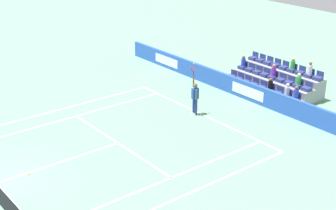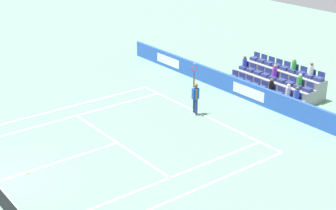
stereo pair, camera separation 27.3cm
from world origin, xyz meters
The scene contains 12 objects.
line_baseline centered at (0.00, -11.89, 0.00)m, with size 10.97×0.10×0.01m, color white.
line_service centered at (0.00, -6.40, 0.00)m, with size 8.23×0.10×0.01m, color white.
line_centre_service centered at (0.00, -3.20, 0.00)m, with size 0.10×6.40×0.01m, color white.
line_singles_sideline_left centered at (4.12, -5.95, 0.00)m, with size 0.10×11.89×0.01m, color white.
line_singles_sideline_right centered at (-4.12, -5.95, 0.00)m, with size 0.10×11.89×0.01m, color white.
line_doubles_sideline_left centered at (5.49, -5.95, 0.00)m, with size 0.10×11.89×0.01m, color white.
line_doubles_sideline_right centered at (-5.49, -5.95, 0.00)m, with size 0.10×11.89×0.01m, color white.
line_centre_mark centered at (0.00, -11.79, 0.00)m, with size 0.10×0.20×0.01m, color white.
sponsor_barrier centered at (0.00, -15.43, 0.54)m, with size 22.82×0.22×1.08m.
tennis_player centered at (0.38, -11.61, 0.99)m, with size 0.51×0.41×2.85m.
stadium_stand centered at (-0.02, -17.74, 0.55)m, with size 5.58×2.85×2.19m.
loose_tennis_ball centered at (-0.17, -1.81, 0.03)m, with size 0.07×0.07×0.07m, color #D1E533.
Camera 1 is at (-18.35, 5.01, 10.83)m, focal length 53.49 mm.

